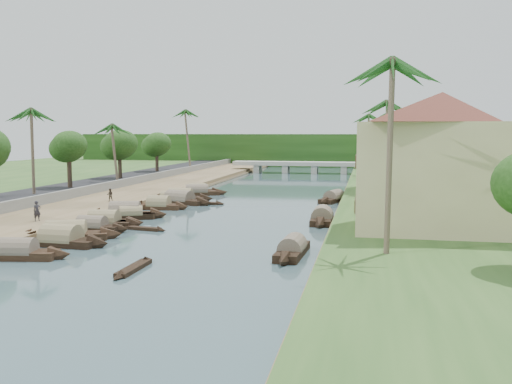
% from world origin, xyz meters
% --- Properties ---
extents(ground, '(220.00, 220.00, 0.00)m').
position_xyz_m(ground, '(0.00, 0.00, 0.00)').
color(ground, '#3D565C').
rests_on(ground, ground).
extents(left_bank, '(10.00, 180.00, 0.80)m').
position_xyz_m(left_bank, '(-16.00, 20.00, 0.40)').
color(left_bank, brown).
rests_on(left_bank, ground).
extents(right_bank, '(16.00, 180.00, 1.20)m').
position_xyz_m(right_bank, '(19.00, 20.00, 0.60)').
color(right_bank, '#2B4F1F').
rests_on(right_bank, ground).
extents(road, '(8.00, 180.00, 1.40)m').
position_xyz_m(road, '(-24.50, 20.00, 0.70)').
color(road, black).
rests_on(road, ground).
extents(retaining_wall, '(0.40, 180.00, 1.10)m').
position_xyz_m(retaining_wall, '(-20.20, 20.00, 1.35)').
color(retaining_wall, slate).
rests_on(retaining_wall, left_bank).
extents(treeline, '(120.00, 14.00, 8.00)m').
position_xyz_m(treeline, '(0.00, 100.00, 4.00)').
color(treeline, '#17370F').
rests_on(treeline, ground).
extents(bridge, '(28.00, 4.00, 2.40)m').
position_xyz_m(bridge, '(0.00, 72.00, 1.72)').
color(bridge, '#9D9C92').
rests_on(bridge, ground).
extents(building_near, '(14.85, 14.85, 10.20)m').
position_xyz_m(building_near, '(18.99, -2.00, 6.38)').
color(building_near, beige).
rests_on(building_near, right_bank).
extents(building_mid, '(14.11, 14.11, 9.70)m').
position_xyz_m(building_mid, '(19.99, 14.00, 6.13)').
color(building_mid, tan).
rests_on(building_mid, right_bank).
extents(building_far, '(15.59, 15.59, 10.20)m').
position_xyz_m(building_far, '(18.99, 28.00, 6.38)').
color(building_far, beige).
rests_on(building_far, right_bank).
extents(building_distant, '(12.62, 12.62, 9.20)m').
position_xyz_m(building_distant, '(19.99, 48.00, 5.88)').
color(building_distant, beige).
rests_on(building_distant, right_bank).
extents(sampan_0, '(7.92, 2.75, 2.07)m').
position_xyz_m(sampan_0, '(-9.40, -11.86, 0.41)').
color(sampan_0, black).
rests_on(sampan_0, ground).
extents(sampan_1, '(8.23, 2.46, 2.39)m').
position_xyz_m(sampan_1, '(-8.76, -7.12, 0.42)').
color(sampan_1, black).
rests_on(sampan_1, ground).
extents(sampan_2, '(8.94, 4.88, 2.33)m').
position_xyz_m(sampan_2, '(-9.56, -4.94, 0.42)').
color(sampan_2, black).
rests_on(sampan_2, ground).
extents(sampan_3, '(7.00, 1.78, 1.92)m').
position_xyz_m(sampan_3, '(-9.38, -0.98, 0.41)').
color(sampan_3, black).
rests_on(sampan_3, ground).
extents(sampan_4, '(7.67, 3.11, 2.14)m').
position_xyz_m(sampan_4, '(-9.64, 1.73, 0.41)').
color(sampan_4, black).
rests_on(sampan_4, ground).
extents(sampan_5, '(7.09, 2.22, 2.24)m').
position_xyz_m(sampan_5, '(-9.34, 1.44, 0.42)').
color(sampan_5, black).
rests_on(sampan_5, ground).
extents(sampan_6, '(8.79, 4.01, 2.52)m').
position_xyz_m(sampan_6, '(-9.79, 6.71, 0.42)').
color(sampan_6, black).
rests_on(sampan_6, ground).
extents(sampan_7, '(6.44, 3.77, 1.78)m').
position_xyz_m(sampan_7, '(-8.91, 6.19, 0.40)').
color(sampan_7, black).
rests_on(sampan_7, ground).
extents(sampan_8, '(7.02, 2.02, 2.17)m').
position_xyz_m(sampan_8, '(-8.89, 13.66, 0.42)').
color(sampan_8, black).
rests_on(sampan_8, ground).
extents(sampan_9, '(9.52, 4.81, 2.36)m').
position_xyz_m(sampan_9, '(-8.22, 18.79, 0.42)').
color(sampan_9, black).
rests_on(sampan_9, ground).
extents(sampan_10, '(7.28, 2.79, 2.00)m').
position_xyz_m(sampan_10, '(-9.32, 19.05, 0.41)').
color(sampan_10, black).
rests_on(sampan_10, ground).
extents(sampan_11, '(8.55, 2.74, 2.39)m').
position_xyz_m(sampan_11, '(-8.95, 21.23, 0.42)').
color(sampan_11, black).
rests_on(sampan_11, ground).
extents(sampan_12, '(8.65, 4.24, 2.07)m').
position_xyz_m(sampan_12, '(-8.93, 28.12, 0.41)').
color(sampan_12, black).
rests_on(sampan_12, ground).
extents(sampan_13, '(7.19, 1.83, 2.00)m').
position_xyz_m(sampan_13, '(-9.50, 30.38, 0.41)').
color(sampan_13, black).
rests_on(sampan_13, ground).
extents(sampan_14, '(1.92, 8.04, 1.97)m').
position_xyz_m(sampan_14, '(8.76, -7.18, 0.41)').
color(sampan_14, black).
rests_on(sampan_14, ground).
extents(sampan_15, '(2.05, 8.42, 2.24)m').
position_xyz_m(sampan_15, '(9.63, 7.81, 0.42)').
color(sampan_15, black).
rests_on(sampan_15, ground).
extents(sampan_16, '(4.21, 8.51, 2.08)m').
position_xyz_m(sampan_16, '(9.79, 24.24, 0.41)').
color(sampan_16, black).
rests_on(sampan_16, ground).
extents(canoe_0, '(0.81, 5.71, 0.75)m').
position_xyz_m(canoe_0, '(-0.30, -13.31, 0.10)').
color(canoe_0, black).
rests_on(canoe_0, ground).
extents(canoe_1, '(4.59, 1.55, 0.73)m').
position_xyz_m(canoe_1, '(-5.34, 0.51, 0.10)').
color(canoe_1, black).
rests_on(canoe_1, ground).
extents(canoe_2, '(5.65, 0.85, 0.82)m').
position_xyz_m(canoe_2, '(-5.45, 18.71, 0.10)').
color(canoe_2, black).
rests_on(canoe_2, ground).
extents(palm_0, '(3.20, 3.20, 12.94)m').
position_xyz_m(palm_0, '(15.00, -10.98, 12.29)').
color(palm_0, '#705E4B').
rests_on(palm_0, ground).
extents(palm_1, '(3.20, 3.20, 10.06)m').
position_xyz_m(palm_1, '(16.00, 7.79, 9.53)').
color(palm_1, '#705E4B').
rests_on(palm_1, ground).
extents(palm_2, '(3.20, 3.20, 12.23)m').
position_xyz_m(palm_2, '(15.00, 22.10, 11.63)').
color(palm_2, '#705E4B').
rests_on(palm_2, ground).
extents(palm_3, '(3.20, 3.20, 11.34)m').
position_xyz_m(palm_3, '(16.00, 37.80, 10.76)').
color(palm_3, '#705E4B').
rests_on(palm_3, ground).
extents(palm_5, '(3.20, 3.20, 11.12)m').
position_xyz_m(palm_5, '(-24.00, 13.51, 10.75)').
color(palm_5, '#705E4B').
rests_on(palm_5, ground).
extents(palm_6, '(3.20, 3.20, 9.59)m').
position_xyz_m(palm_6, '(-22.00, 31.22, 9.27)').
color(palm_6, '#705E4B').
rests_on(palm_6, ground).
extents(palm_7, '(3.20, 3.20, 11.70)m').
position_xyz_m(palm_7, '(14.00, 54.48, 11.11)').
color(palm_7, '#705E4B').
rests_on(palm_7, ground).
extents(palm_8, '(3.20, 3.20, 12.77)m').
position_xyz_m(palm_8, '(-20.50, 60.96, 12.34)').
color(palm_8, '#705E4B').
rests_on(palm_8, ground).
extents(tree_3, '(4.43, 4.43, 7.04)m').
position_xyz_m(tree_3, '(-24.00, 21.61, 6.52)').
color(tree_3, '#473528').
rests_on(tree_3, ground).
extents(tree_4, '(5.22, 5.22, 7.25)m').
position_xyz_m(tree_4, '(-24.00, 36.87, 6.43)').
color(tree_4, '#473528').
rests_on(tree_4, ground).
extents(tree_5, '(4.87, 4.87, 6.83)m').
position_xyz_m(tree_5, '(-24.00, 52.69, 6.15)').
color(tree_5, '#473528').
rests_on(tree_5, ground).
extents(tree_6, '(4.51, 4.51, 6.73)m').
position_xyz_m(tree_6, '(24.00, 30.82, 5.99)').
color(tree_6, '#473528').
rests_on(tree_6, ground).
extents(person_near, '(0.74, 0.76, 1.75)m').
position_xyz_m(person_near, '(-14.34, -1.29, 1.68)').
color(person_near, '#2A272F').
rests_on(person_near, left_bank).
extents(person_far, '(0.86, 0.80, 1.43)m').
position_xyz_m(person_far, '(-14.50, 13.30, 1.51)').
color(person_far, '#382F27').
rests_on(person_far, left_bank).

